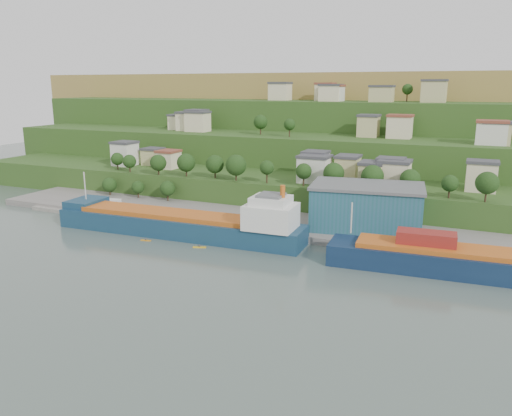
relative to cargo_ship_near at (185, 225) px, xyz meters
The scene contains 11 objects.
ground 13.60m from the cargo_ship_near, 38.62° to the right, with size 500.00×500.00×0.00m, color #495952.
quay 36.33m from the cargo_ship_near, 33.03° to the left, with size 220.00×26.00×4.00m, color slate.
pebble_beach 46.82m from the cargo_ship_near, 162.90° to the left, with size 40.00×18.00×2.40m, color slate.
hillside 160.77m from the cargo_ship_near, 86.30° to the left, with size 360.00×210.91×96.00m.
cargo_ship_near is the anchor object (origin of this frame).
cargo_ship_far 78.95m from the cargo_ship_near, ahead, with size 66.73×15.39×17.97m.
warehouse 52.01m from the cargo_ship_near, 24.56° to the left, with size 33.23×22.91×12.80m.
caravan 42.68m from the cargo_ship_near, 157.08° to the left, with size 5.41×2.26×2.53m, color silver.
dinghy 40.32m from the cargo_ship_near, 161.58° to the left, with size 4.55×1.71×0.91m, color silver.
kayak_orange 11.69m from the cargo_ship_near, 131.54° to the right, with size 3.07×0.98×0.76m.
kayak_yellow 12.35m from the cargo_ship_near, 40.23° to the right, with size 3.51×1.79×0.88m.
Camera 1 is at (63.36, -108.82, 41.97)m, focal length 35.00 mm.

